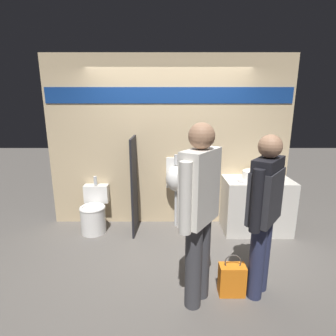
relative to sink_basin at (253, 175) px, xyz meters
The scene contains 11 objects.
ground_plane 1.63m from the sink_basin, 165.80° to the right, with size 16.00×16.00×0.00m, color #5B5651.
display_wall 1.42m from the sink_basin, 168.61° to the left, with size 3.86×0.07×2.70m.
sink_counter 0.49m from the sink_basin, 50.28° to the right, with size 1.02×0.59×0.84m.
sink_basin is the anchor object (origin of this frame).
cell_phone 0.32m from the sink_basin, 145.04° to the right, with size 0.07×0.14×0.01m.
divider_near_counter 1.86m from the sink_basin, behind, with size 0.03×0.58×1.49m.
urinal_near_counter 1.21m from the sink_basin, behind, with size 0.33×0.28×1.18m.
toilet 2.57m from the sink_basin, behind, with size 0.39×0.56×0.84m.
person_in_vest 1.53m from the sink_basin, 104.33° to the right, with size 0.45×0.49×1.70m.
person_with_lanyard 1.90m from the sink_basin, 123.08° to the right, with size 0.43×0.54×1.82m.
shopping_bag 1.80m from the sink_basin, 113.60° to the right, with size 0.27×0.15×0.47m.
Camera 1 is at (-0.01, -3.56, 1.99)m, focal length 28.00 mm.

